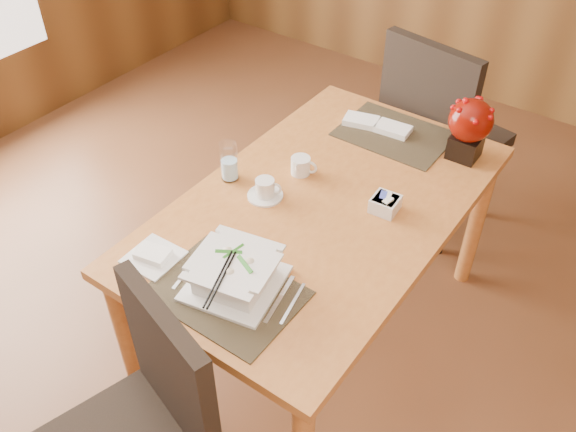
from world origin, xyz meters
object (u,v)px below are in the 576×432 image
Objects in this scene: dining_table at (322,222)px; near_chair at (143,424)px; soup_setting at (234,274)px; creamer_jug at (301,166)px; berry_decor at (470,126)px; coffee_cup at (265,190)px; sugar_caddy at (385,204)px; water_glass at (229,162)px; far_chair at (436,128)px; bread_plate at (154,257)px.

dining_table is 0.96m from near_chair.
soup_setting is 3.35× the size of creamer_jug.
berry_decor is at bearing 62.37° from dining_table.
berry_decor reaches higher than soup_setting.
coffee_cup reaches higher than creamer_jug.
soup_setting is at bearing -108.74° from sugar_caddy.
water_glass is 1.12m from far_chair.
berry_decor is (0.49, 0.67, 0.11)m from coffee_cup.
soup_setting reaches higher than coffee_cup.
dining_table is at bearing 106.38° from near_chair.
near_chair reaches higher than water_glass.
creamer_jug is at bearing 115.55° from near_chair.
coffee_cup is 0.44m from sugar_caddy.
coffee_cup is 0.91m from near_chair.
bread_plate reaches higher than dining_table.
water_glass is at bearing 176.60° from coffee_cup.
water_glass is 0.50m from bread_plate.
soup_setting is (0.00, -0.51, 0.15)m from dining_table.
far_chair is at bearing 76.80° from soup_setting.
sugar_caddy is at bearing -101.21° from berry_decor.
coffee_cup is at bearing -109.81° from creamer_jug.
berry_decor is at bearing 136.05° from far_chair.
far_chair reaches higher than water_glass.
coffee_cup is 0.20m from creamer_jug.
soup_setting is 0.51m from near_chair.
dining_table is 1.55× the size of near_chair.
dining_table is 0.93m from far_chair.
near_chair is at bearing -90.02° from dining_table.
water_glass is (-0.18, 0.01, 0.05)m from coffee_cup.
sugar_caddy is at bearing 25.40° from coffee_cup.
near_chair is (0.19, -0.85, -0.24)m from coffee_cup.
creamer_jug is 0.60× the size of bread_plate.
soup_setting is 0.45m from coffee_cup.
near_chair is at bearing -66.86° from water_glass.
dining_table is at bearing -117.63° from berry_decor.
creamer_jug is at bearing 94.07° from soup_setting.
berry_decor is at bearing 62.92° from soup_setting.
far_chair is (0.04, 1.88, 0.05)m from near_chair.
berry_decor reaches higher than creamer_jug.
dining_table is 9.16× the size of bread_plate.
bread_plate is 0.15× the size of far_chair.
dining_table is at bearing 26.53° from coffee_cup.
coffee_cup is 1.37× the size of creamer_jug.
far_chair is (-0.16, 0.84, -0.18)m from sugar_caddy.
dining_table is 9.55× the size of water_glass.
sugar_caddy is at bearing 17.25° from water_glass.
soup_setting is 1.99× the size of bread_plate.
creamer_jug is 0.38× the size of berry_decor.
bread_plate is (0.07, -0.48, -0.07)m from water_glass.
coffee_cup is at bearing 103.69° from soup_setting.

